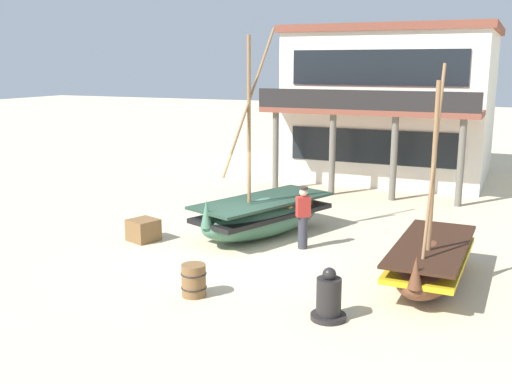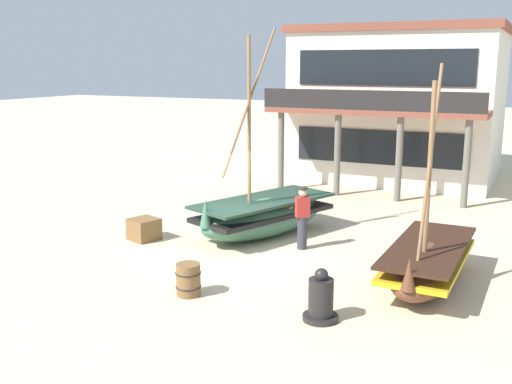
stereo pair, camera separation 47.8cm
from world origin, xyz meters
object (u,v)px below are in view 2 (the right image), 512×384
Objects in this scene: wooden_barrel at (188,280)px; harbor_building_main at (401,103)px; fishing_boat_near_left at (263,215)px; capstan_winch at (321,300)px; cargo_crate at (144,229)px; fishing_boat_centre_large at (428,263)px; fisherman_by_hull at (302,219)px.

harbor_building_main is (0.83, 16.05, 2.85)m from wooden_barrel.
capstan_winch is (3.47, -4.73, -0.19)m from fishing_boat_near_left.
harbor_building_main reaches higher than fishing_boat_near_left.
capstan_winch is 1.50× the size of wooden_barrel.
fishing_boat_centre_large is at bearing -1.07° from cargo_crate.
capstan_winch is at bearing -82.35° from harbor_building_main.
wooden_barrel is (-0.98, -4.11, -0.48)m from fisherman_by_hull.
fishing_boat_near_left is at bearing 32.38° from cargo_crate.
fishing_boat_near_left is 11.65m from harbor_building_main.
cargo_crate is at bearing 138.40° from wooden_barrel.
fisherman_by_hull is (-3.51, 1.29, 0.30)m from fishing_boat_centre_large.
fishing_boat_near_left reaches higher than cargo_crate.
cargo_crate is 14.04m from harbor_building_main.
capstan_winch is 6.96m from cargo_crate.
fisherman_by_hull is at bearing 14.87° from cargo_crate.
cargo_crate is 0.08× the size of harbor_building_main.
wooden_barrel is (-4.49, -2.82, -0.18)m from fishing_boat_centre_large.
cargo_crate is at bearing -107.64° from harbor_building_main.
fishing_boat_centre_large is 6.96× the size of wooden_barrel.
cargo_crate is (-3.34, 2.96, -0.05)m from wooden_barrel.
fishing_boat_centre_large is 4.64× the size of capstan_winch.
wooden_barrel reaches higher than cargo_crate.
harbor_building_main is (1.32, 11.28, 2.59)m from fishing_boat_near_left.
cargo_crate is (-6.31, 2.92, -0.11)m from capstan_winch.
fishing_boat_near_left is 5.34m from fishing_boat_centre_large.
fishing_boat_near_left is at bearing 95.88° from wooden_barrel.
cargo_crate is (-4.31, -1.15, -0.53)m from fisherman_by_hull.
capstan_winch is (2.00, -4.07, -0.42)m from fisherman_by_hull.
wooden_barrel is 16.32m from harbor_building_main.
fishing_boat_centre_large is 13.99m from harbor_building_main.
fishing_boat_centre_large is at bearing -74.54° from harbor_building_main.
fishing_boat_near_left is at bearing 158.60° from fishing_boat_centre_large.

